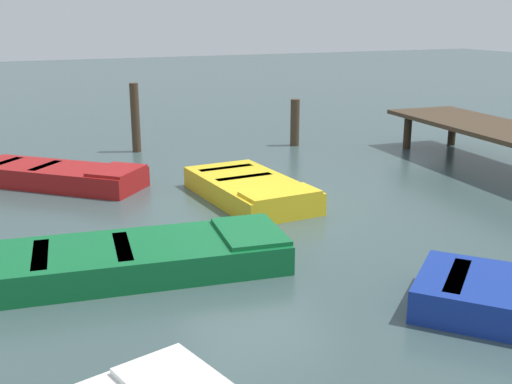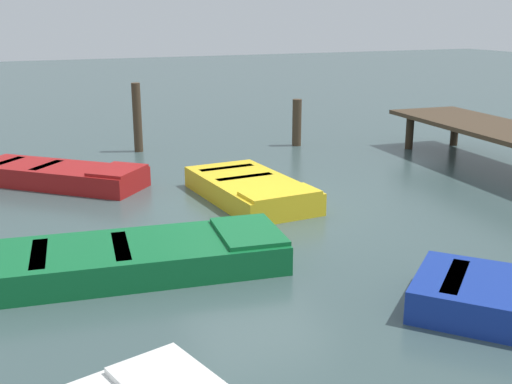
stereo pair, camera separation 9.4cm
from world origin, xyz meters
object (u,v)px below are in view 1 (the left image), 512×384
at_px(dock_segment, 490,129).
at_px(mooring_piling_far_left, 295,123).
at_px(rowboat_green, 147,256).
at_px(rowboat_yellow, 250,189).
at_px(mooring_piling_near_right, 135,118).
at_px(rowboat_red, 58,175).

xyz_separation_m(dock_segment, mooring_piling_far_left, (-3.87, -3.01, -0.23)).
height_order(rowboat_green, rowboat_yellow, same).
height_order(rowboat_yellow, mooring_piling_near_right, mooring_piling_near_right).
distance_m(dock_segment, mooring_piling_far_left, 4.91).
relative_size(dock_segment, mooring_piling_near_right, 3.38).
bearing_deg(rowboat_yellow, rowboat_green, -49.65).
height_order(mooring_piling_far_left, mooring_piling_near_right, mooring_piling_near_right).
relative_size(rowboat_green, rowboat_yellow, 1.29).
bearing_deg(rowboat_red, mooring_piling_near_right, 91.71).
bearing_deg(mooring_piling_near_right, rowboat_red, -40.99).
relative_size(rowboat_yellow, mooring_piling_near_right, 1.77).
bearing_deg(mooring_piling_near_right, mooring_piling_far_left, 77.01).
bearing_deg(rowboat_green, rowboat_red, 103.45).
xyz_separation_m(rowboat_yellow, rowboat_red, (-2.55, -3.17, -0.00)).
bearing_deg(dock_segment, rowboat_red, -99.02).
distance_m(dock_segment, mooring_piling_near_right, 8.53).
bearing_deg(mooring_piling_near_right, rowboat_yellow, 10.30).
distance_m(dock_segment, rowboat_green, 9.23).
bearing_deg(rowboat_yellow, mooring_piling_far_left, 139.81).
relative_size(rowboat_red, mooring_piling_near_right, 1.99).
relative_size(dock_segment, rowboat_red, 1.70).
bearing_deg(mooring_piling_far_left, rowboat_yellow, -36.49).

